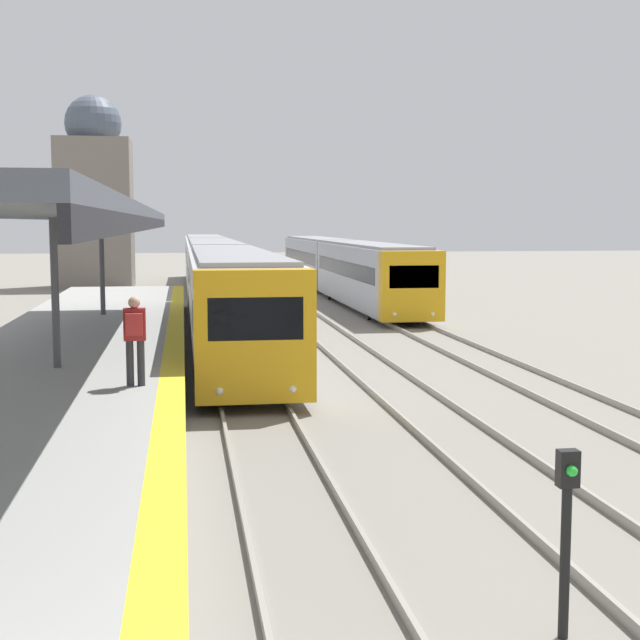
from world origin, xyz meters
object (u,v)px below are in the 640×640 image
(train_near, at_px, (214,270))
(train_far, at_px, (340,265))
(person_on_platform, at_px, (135,333))
(signal_post_near, at_px, (566,523))

(train_near, height_order, train_far, train_near)
(person_on_platform, height_order, train_far, train_far)
(train_near, height_order, signal_post_near, train_near)
(train_near, xyz_separation_m, train_far, (7.20, 5.58, -0.05))
(signal_post_near, bearing_deg, train_near, 93.44)
(person_on_platform, xyz_separation_m, signal_post_near, (4.51, -8.75, -0.85))
(person_on_platform, bearing_deg, train_far, 73.56)
(train_near, bearing_deg, person_on_platform, -95.04)
(train_near, relative_size, signal_post_near, 26.84)
(train_far, bearing_deg, person_on_platform, -106.44)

